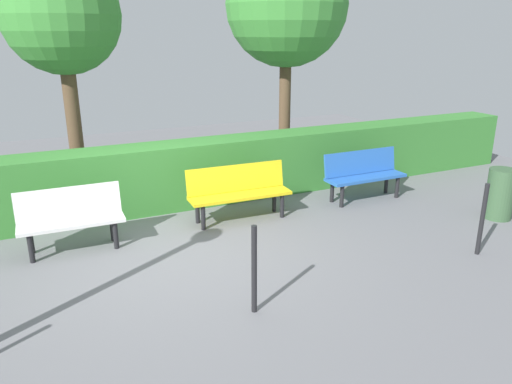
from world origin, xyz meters
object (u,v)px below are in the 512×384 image
at_px(bench_yellow, 239,190).
at_px(tree_near, 287,5).
at_px(bench_white, 71,217).
at_px(trash_bin, 500,194).
at_px(tree_mid, 61,17).
at_px(bench_blue, 364,173).

relative_size(bench_yellow, tree_near, 0.35).
xyz_separation_m(bench_yellow, bench_white, (2.52, 0.08, -0.01)).
height_order(tree_near, trash_bin, tree_near).
distance_m(bench_yellow, tree_near, 4.41).
bearing_deg(trash_bin, bench_yellow, -24.91).
bearing_deg(trash_bin, tree_mid, -35.55).
bearing_deg(bench_yellow, bench_blue, -178.87).
xyz_separation_m(bench_blue, tree_mid, (4.54, -2.52, 2.61)).
bearing_deg(bench_white, bench_blue, -178.29).
height_order(bench_blue, bench_white, same).
height_order(tree_near, tree_mid, tree_near).
height_order(bench_white, tree_near, tree_near).
bearing_deg(tree_near, trash_bin, 110.50).
bearing_deg(tree_mid, bench_white, 81.31).
bearing_deg(bench_blue, bench_yellow, -0.84).
relative_size(bench_white, tree_mid, 0.34).
xyz_separation_m(tree_near, trash_bin, (-1.60, 4.29, -2.96)).
bearing_deg(tree_mid, tree_near, -179.26).
xyz_separation_m(bench_blue, bench_white, (4.93, 0.04, -0.00)).
xyz_separation_m(bench_yellow, tree_near, (-2.19, -2.53, 2.88)).
height_order(bench_blue, trash_bin, bench_blue).
relative_size(tree_mid, trash_bin, 5.05).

